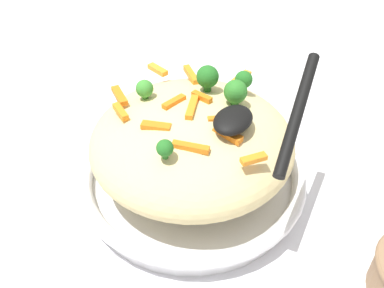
{
  "coord_description": "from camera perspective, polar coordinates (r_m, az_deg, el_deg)",
  "views": [
    {
      "loc": [
        -0.35,
        -0.2,
        0.41
      ],
      "look_at": [
        0.0,
        0.0,
        0.08
      ],
      "focal_mm": 39.91,
      "sensor_mm": 36.0,
      "label": 1
    }
  ],
  "objects": [
    {
      "name": "serving_bowl",
      "position": [
        0.56,
        -0.0,
        -4.5
      ],
      "size": [
        0.29,
        0.29,
        0.04
      ],
      "color": "silver",
      "rests_on": "ground_plane"
    },
    {
      "name": "carrot_piece_7",
      "position": [
        0.47,
        -4.83,
        2.39
      ],
      "size": [
        0.02,
        0.03,
        0.01
      ],
      "primitive_type": "cube",
      "rotation": [
        0.0,
        0.0,
        1.88
      ],
      "color": "orange",
      "rests_on": "pasta_mound"
    },
    {
      "name": "broccoli_floret_1",
      "position": [
        0.52,
        -6.6,
        7.13
      ],
      "size": [
        0.02,
        0.02,
        0.03
      ],
      "color": "#377928",
      "rests_on": "pasta_mound"
    },
    {
      "name": "carrot_piece_6",
      "position": [
        0.57,
        6.62,
        8.83
      ],
      "size": [
        0.03,
        0.01,
        0.01
      ],
      "primitive_type": "cube",
      "rotation": [
        0.0,
        0.0,
        6.13
      ],
      "color": "orange",
      "rests_on": "pasta_mound"
    },
    {
      "name": "broccoli_floret_4",
      "position": [
        0.52,
        2.1,
        8.93
      ],
      "size": [
        0.03,
        0.03,
        0.03
      ],
      "color": "#205B1C",
      "rests_on": "pasta_mound"
    },
    {
      "name": "carrot_piece_1",
      "position": [
        0.57,
        -0.13,
        9.24
      ],
      "size": [
        0.03,
        0.04,
        0.01
      ],
      "primitive_type": "cube",
      "rotation": [
        0.0,
        0.0,
        0.84
      ],
      "color": "orange",
      "rests_on": "pasta_mound"
    },
    {
      "name": "carrot_piece_12",
      "position": [
        0.58,
        -4.6,
        9.89
      ],
      "size": [
        0.02,
        0.03,
        0.01
      ],
      "primitive_type": "cube",
      "rotation": [
        0.0,
        0.0,
        4.41
      ],
      "color": "orange",
      "rests_on": "pasta_mound"
    },
    {
      "name": "carrot_piece_5",
      "position": [
        0.51,
        1.66,
        6.18
      ],
      "size": [
        0.01,
        0.03,
        0.01
      ],
      "primitive_type": "cube",
      "rotation": [
        0.0,
        0.0,
        4.54
      ],
      "color": "orange",
      "rests_on": "pasta_mound"
    },
    {
      "name": "carrot_piece_10",
      "position": [
        0.51,
        -2.18,
        5.9
      ],
      "size": [
        0.03,
        0.02,
        0.01
      ],
      "primitive_type": "cube",
      "rotation": [
        0.0,
        0.0,
        6.03
      ],
      "color": "orange",
      "rests_on": "pasta_mound"
    },
    {
      "name": "carrot_piece_0",
      "position": [
        0.46,
        4.78,
        1.19
      ],
      "size": [
        0.01,
        0.04,
        0.01
      ],
      "primitive_type": "cube",
      "rotation": [
        0.0,
        0.0,
        1.45
      ],
      "color": "orange",
      "rests_on": "pasta_mound"
    },
    {
      "name": "carrot_piece_11",
      "position": [
        0.44,
        8.24,
        -1.96
      ],
      "size": [
        0.03,
        0.02,
        0.01
      ],
      "primitive_type": "cube",
      "rotation": [
        0.0,
        0.0,
        2.46
      ],
      "color": "orange",
      "rests_on": "pasta_mound"
    },
    {
      "name": "carrot_piece_4",
      "position": [
        0.5,
        -9.53,
        4.3
      ],
      "size": [
        0.02,
        0.03,
        0.01
      ],
      "primitive_type": "cube",
      "rotation": [
        0.0,
        0.0,
        1.02
      ],
      "color": "orange",
      "rests_on": "pasta_mound"
    },
    {
      "name": "carrot_piece_8",
      "position": [
        0.53,
        -9.67,
        6.39
      ],
      "size": [
        0.03,
        0.04,
        0.01
      ],
      "primitive_type": "cube",
      "rotation": [
        0.0,
        0.0,
        0.94
      ],
      "color": "orange",
      "rests_on": "pasta_mound"
    },
    {
      "name": "broccoli_floret_0",
      "position": [
        0.43,
        -3.64,
        -0.58
      ],
      "size": [
        0.02,
        0.02,
        0.02
      ],
      "color": "#205B1C",
      "rests_on": "pasta_mound"
    },
    {
      "name": "pasta_mound",
      "position": [
        0.52,
        -0.0,
        0.38
      ],
      "size": [
        0.25,
        0.25,
        0.1
      ],
      "primitive_type": "ellipsoid",
      "color": "#DBC689",
      "rests_on": "serving_bowl"
    },
    {
      "name": "broccoli_floret_3",
      "position": [
        0.5,
        5.83,
        6.94
      ],
      "size": [
        0.03,
        0.03,
        0.03
      ],
      "color": "#296820",
      "rests_on": "pasta_mound"
    },
    {
      "name": "broccoli_floret_2",
      "position": [
        0.54,
        6.92,
        8.51
      ],
      "size": [
        0.02,
        0.02,
        0.03
      ],
      "color": "#205B1C",
      "rests_on": "pasta_mound"
    },
    {
      "name": "carrot_piece_9",
      "position": [
        0.48,
        3.97,
        3.58
      ],
      "size": [
        0.02,
        0.03,
        0.01
      ],
      "primitive_type": "cube",
      "rotation": [
        0.0,
        0.0,
        5.35
      ],
      "color": "orange",
      "rests_on": "pasta_mound"
    },
    {
      "name": "serving_spoon",
      "position": [
        0.46,
        8.31,
        3.59
      ],
      "size": [
        0.14,
        0.1,
        0.07
      ],
      "color": "black",
      "rests_on": "pasta_mound"
    },
    {
      "name": "ground_plane",
      "position": [
        0.58,
        -0.0,
        -6.08
      ],
      "size": [
        2.4,
        2.4,
        0.0
      ],
      "primitive_type": "plane",
      "color": "silver"
    },
    {
      "name": "carrot_piece_3",
      "position": [
        0.49,
        -0.2,
        5.16
      ],
      "size": [
        0.04,
        0.02,
        0.01
      ],
      "primitive_type": "cube",
      "rotation": [
        0.0,
        0.0,
        0.34
      ],
      "color": "orange",
      "rests_on": "pasta_mound"
    },
    {
      "name": "carrot_piece_2",
      "position": [
        0.45,
        -0.19,
        -0.42
      ],
      "size": [
        0.02,
        0.04,
        0.01
      ],
      "primitive_type": "cube",
      "rotation": [
        0.0,
        0.0,
        1.81
      ],
      "color": "orange",
      "rests_on": "pasta_mound"
    }
  ]
}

